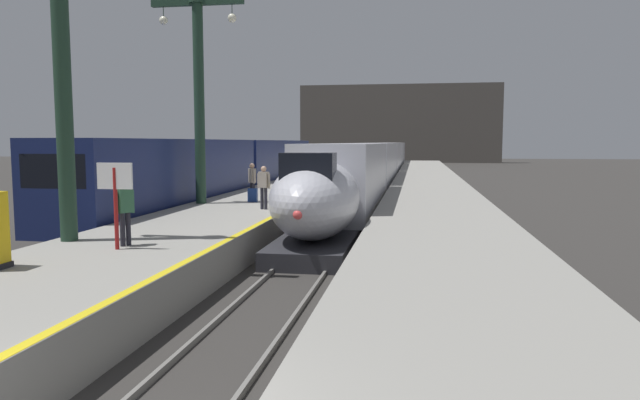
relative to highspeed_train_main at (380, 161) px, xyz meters
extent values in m
cube|color=gray|center=(-4.05, -22.62, -1.45)|extent=(4.80, 110.00, 1.05)
cube|color=gray|center=(4.05, -22.62, -1.45)|extent=(4.80, 110.00, 1.05)
cube|color=yellow|center=(-1.77, -22.62, -0.92)|extent=(0.20, 107.80, 0.01)
cube|color=slate|center=(-0.75, -19.87, -1.92)|extent=(0.08, 110.00, 0.12)
cube|color=slate|center=(0.75, -19.87, -1.92)|extent=(0.08, 110.00, 0.12)
cube|color=slate|center=(-8.85, -19.87, -1.92)|extent=(0.08, 110.00, 0.12)
cube|color=slate|center=(-7.35, -19.87, -1.92)|extent=(0.08, 110.00, 0.12)
ellipsoid|color=silver|center=(0.00, -33.57, -0.15)|extent=(2.78, 6.08, 2.56)
cube|color=#28282D|center=(0.00, -33.87, -1.70)|extent=(2.46, 5.17, 0.55)
cube|color=black|center=(0.00, -34.94, 0.92)|extent=(1.59, 1.00, 0.90)
sphere|color=#F24C4C|center=(0.00, -36.53, -0.30)|extent=(0.28, 0.28, 0.28)
cube|color=silver|center=(0.00, -24.75, 0.10)|extent=(2.90, 14.00, 3.05)
cube|color=black|center=(-1.42, -24.75, 0.65)|extent=(0.04, 11.90, 0.80)
cube|color=black|center=(1.42, -24.75, 0.65)|extent=(0.04, 11.90, 0.80)
cube|color=silver|center=(0.00, -24.75, -1.18)|extent=(2.92, 13.30, 0.24)
cube|color=black|center=(0.00, -29.23, -1.70)|extent=(2.03, 2.20, 0.56)
cube|color=black|center=(0.00, -20.27, -1.70)|extent=(2.03, 2.20, 0.56)
cube|color=silver|center=(0.00, -8.15, 0.10)|extent=(2.90, 18.00, 3.05)
cube|color=black|center=(-1.42, -8.15, 0.65)|extent=(0.04, 15.84, 0.80)
cube|color=black|center=(1.42, -8.15, 0.65)|extent=(0.04, 15.84, 0.80)
cube|color=black|center=(0.00, -14.27, -1.70)|extent=(2.03, 2.20, 0.56)
cube|color=black|center=(0.00, -2.03, -1.70)|extent=(2.03, 2.20, 0.56)
cube|color=silver|center=(0.00, 10.45, 0.10)|extent=(2.90, 18.00, 3.05)
cube|color=black|center=(-1.42, 10.45, 0.65)|extent=(0.04, 15.84, 0.80)
cube|color=black|center=(1.42, 10.45, 0.65)|extent=(0.04, 15.84, 0.80)
cube|color=black|center=(0.00, 4.33, -1.70)|extent=(2.03, 2.20, 0.56)
cube|color=black|center=(0.00, 16.57, -1.70)|extent=(2.03, 2.20, 0.56)
cube|color=silver|center=(0.00, 29.05, 0.10)|extent=(2.90, 18.00, 3.05)
cube|color=black|center=(-1.42, 29.05, 0.65)|extent=(0.04, 15.84, 0.80)
cube|color=black|center=(1.42, 29.05, 0.65)|extent=(0.04, 15.84, 0.80)
cube|color=black|center=(0.00, 22.93, -1.70)|extent=(2.03, 2.20, 0.56)
cube|color=black|center=(0.00, 35.17, -1.70)|extent=(2.03, 2.20, 0.56)
cube|color=#141E4C|center=(-8.10, -26.42, 0.17)|extent=(2.85, 18.00, 3.30)
cube|color=black|center=(-8.10, -35.38, 0.77)|extent=(2.28, 0.08, 1.10)
cube|color=black|center=(-9.49, -26.42, 0.67)|extent=(0.04, 15.30, 0.90)
cube|color=black|center=(-6.71, -26.42, 0.67)|extent=(0.04, 15.30, 0.90)
cube|color=black|center=(-8.10, -32.18, -1.72)|extent=(2.00, 2.00, 0.52)
cube|color=black|center=(-8.10, -20.66, -1.72)|extent=(2.00, 2.00, 0.52)
cube|color=#141E4C|center=(-8.10, -7.82, 0.17)|extent=(2.85, 18.00, 3.30)
cylinder|color=#1E3828|center=(-5.90, -38.06, 3.96)|extent=(0.44, 0.44, 9.77)
cylinder|color=#1E3828|center=(-5.90, -28.41, 3.41)|extent=(0.44, 0.44, 8.66)
cylinder|color=#1E3828|center=(-5.90, -28.41, 7.59)|extent=(0.68, 0.68, 0.30)
cube|color=#1E3828|center=(-5.90, -28.41, 7.49)|extent=(4.00, 0.24, 0.28)
cylinder|color=#1E3828|center=(-7.40, -28.41, 7.14)|extent=(0.03, 0.03, 0.60)
sphere|color=#EFEACC|center=(-7.40, -28.41, 6.79)|extent=(0.36, 0.36, 0.36)
cylinder|color=#1E3828|center=(-4.40, -28.41, 7.14)|extent=(0.03, 0.03, 0.60)
sphere|color=#EFEACC|center=(-4.40, -28.41, 6.79)|extent=(0.36, 0.36, 0.36)
cylinder|color=#23232D|center=(-3.96, -27.33, -0.50)|extent=(0.13, 0.13, 0.85)
cylinder|color=#23232D|center=(-3.86, -27.46, -0.50)|extent=(0.13, 0.13, 0.85)
cube|color=gray|center=(-3.91, -27.40, 0.23)|extent=(0.41, 0.44, 0.62)
cylinder|color=gray|center=(-4.06, -27.21, 0.18)|extent=(0.09, 0.09, 0.58)
cylinder|color=gray|center=(-3.77, -27.59, 0.18)|extent=(0.09, 0.09, 0.58)
sphere|color=tan|center=(-3.91, -27.40, 0.65)|extent=(0.22, 0.22, 0.22)
cylinder|color=#23232D|center=(-2.58, -30.16, -0.50)|extent=(0.13, 0.13, 0.85)
cylinder|color=#23232D|center=(-2.74, -30.11, -0.50)|extent=(0.13, 0.13, 0.85)
cube|color=gray|center=(-2.66, -30.14, 0.23)|extent=(0.43, 0.32, 0.62)
cylinder|color=gray|center=(-2.43, -30.21, 0.18)|extent=(0.09, 0.09, 0.58)
cylinder|color=gray|center=(-2.89, -30.07, 0.18)|extent=(0.09, 0.09, 0.58)
sphere|color=tan|center=(-2.66, -30.14, 0.65)|extent=(0.22, 0.22, 0.22)
cylinder|color=#23232D|center=(-4.00, -38.46, -0.50)|extent=(0.13, 0.13, 0.85)
cylinder|color=#23232D|center=(-4.07, -38.61, -0.50)|extent=(0.13, 0.13, 0.85)
cube|color=#336647|center=(-4.04, -38.54, 0.23)|extent=(0.36, 0.44, 0.62)
cylinder|color=#336647|center=(-3.93, -38.32, 0.18)|extent=(0.09, 0.09, 0.58)
cylinder|color=#336647|center=(-4.14, -38.75, 0.18)|extent=(0.09, 0.09, 0.58)
sphere|color=tan|center=(-4.04, -38.54, 0.65)|extent=(0.22, 0.22, 0.22)
cube|color=navy|center=(-3.88, -27.47, -0.63)|extent=(0.40, 0.22, 0.60)
cylinder|color=#262628|center=(-3.98, -27.47, -0.15)|extent=(0.02, 0.02, 0.36)
cylinder|color=#262628|center=(-3.78, -27.47, -0.15)|extent=(0.02, 0.02, 0.36)
cube|color=#262628|center=(-3.88, -27.47, 0.04)|extent=(0.22, 0.03, 0.02)
cylinder|color=maroon|center=(-4.00, -39.03, 0.07)|extent=(0.10, 0.10, 2.00)
cube|color=white|center=(-4.00, -39.03, 0.87)|extent=(0.90, 0.06, 0.64)
cube|color=#4C4742|center=(0.00, 54.63, 5.02)|extent=(36.00, 2.00, 14.00)
camera|label=1|loc=(3.19, -52.07, 1.69)|focal=32.65mm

